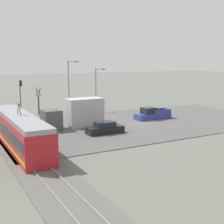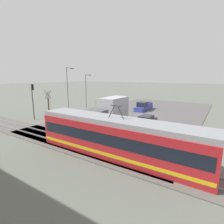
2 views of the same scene
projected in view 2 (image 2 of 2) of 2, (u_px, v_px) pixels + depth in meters
ground_plane at (144, 114)px, 33.20m from camera, size 320.00×320.00×0.00m
road_surface at (144, 114)px, 33.19m from camera, size 20.30×39.61×0.08m
rail_bed at (77, 144)px, 18.22m from camera, size 67.79×4.40×0.22m
light_rail_tram at (116, 138)px, 15.38m from camera, size 15.83×2.81×4.53m
box_truck at (110, 112)px, 26.15m from camera, size 2.58×8.15×3.79m
pickup_truck at (143, 107)px, 36.26m from camera, size 1.91×5.70×1.82m
sedan_car_0 at (146, 121)px, 24.97m from camera, size 1.81×4.60×1.45m
traffic_light_pole at (33, 97)px, 28.26m from camera, size 0.28×0.47×5.79m
street_tree at (49, 105)px, 30.81m from camera, size 1.10×0.92×4.65m
street_lamp_near_crossing at (86, 88)px, 39.68m from camera, size 0.36×1.95×7.47m
street_lamp_mid_block at (68, 86)px, 35.71m from camera, size 0.36×1.95×8.80m
no_parking_sign at (96, 101)px, 39.72m from camera, size 0.32×0.08×2.28m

